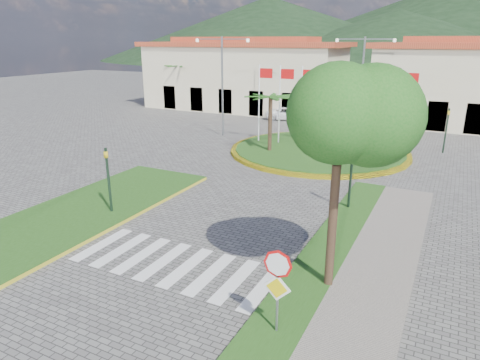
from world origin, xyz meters
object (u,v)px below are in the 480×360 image
at_px(roundabout_island, 319,150).
at_px(deciduous_tree, 339,133).
at_px(stop_sign, 277,279).
at_px(car_dark_a, 335,114).
at_px(white_van, 288,114).
at_px(car_dark_b, 378,119).

xyz_separation_m(roundabout_island, deciduous_tree, (5.50, -17.00, 5.00)).
bearing_deg(stop_sign, roundabout_island, 103.73).
distance_m(stop_sign, deciduous_tree, 4.59).
bearing_deg(deciduous_tree, car_dark_a, 104.56).
bearing_deg(white_van, roundabout_island, -166.70).
height_order(white_van, car_dark_b, car_dark_b).
distance_m(stop_sign, white_van, 33.62).
relative_size(stop_sign, car_dark_b, 0.69).
bearing_deg(stop_sign, car_dark_a, 102.29).
distance_m(deciduous_tree, car_dark_a, 31.55).
relative_size(roundabout_island, white_van, 2.86).
relative_size(car_dark_a, car_dark_b, 0.99).
height_order(roundabout_island, white_van, roundabout_island).
bearing_deg(deciduous_tree, car_dark_b, 96.80).
bearing_deg(stop_sign, deciduous_tree, 78.82).
bearing_deg(white_van, car_dark_b, -101.53).
distance_m(deciduous_tree, white_van, 31.33).
xyz_separation_m(roundabout_island, car_dark_b, (2.00, 12.33, 0.46)).
distance_m(car_dark_a, car_dark_b, 4.44).
bearing_deg(stop_sign, white_van, 110.26).
bearing_deg(car_dark_a, white_van, 134.79).
relative_size(white_van, car_dark_b, 1.15).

